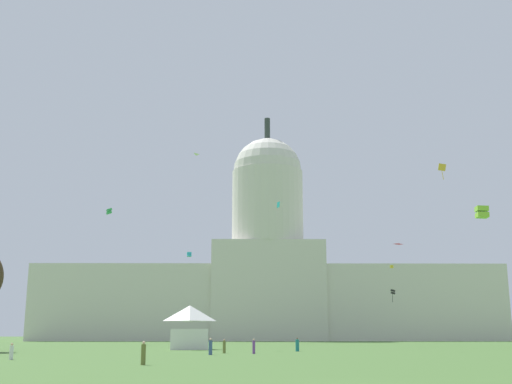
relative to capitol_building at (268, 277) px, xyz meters
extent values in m
cube|color=beige|center=(-34.76, 0.00, -7.90)|extent=(69.52, 19.73, 22.11)
cube|color=beige|center=(34.76, 0.00, -7.90)|extent=(69.52, 19.73, 22.11)
cube|color=beige|center=(0.00, 0.00, -4.41)|extent=(33.44, 21.70, 29.09)
cylinder|color=beige|center=(0.00, 0.00, 21.57)|extent=(22.11, 22.11, 22.87)
sphere|color=beige|center=(0.00, 0.00, 33.00)|extent=(21.55, 21.55, 21.55)
cylinder|color=#2D3833|center=(0.00, 0.00, 47.33)|extent=(1.80, 1.80, 7.10)
cube|color=white|center=(-14.42, -99.26, -17.50)|extent=(5.80, 6.03, 2.91)
pyramid|color=white|center=(-14.42, -99.26, -13.78)|extent=(6.09, 6.33, 2.26)
cylinder|color=#703D93|center=(-5.16, -119.17, -18.21)|extent=(0.45, 0.45, 1.49)
sphere|color=beige|center=(-5.16, -119.17, -17.36)|extent=(0.30, 0.30, 0.22)
cylinder|color=silver|center=(-27.07, -135.16, -18.33)|extent=(0.47, 0.47, 1.25)
sphere|color=tan|center=(-27.07, -135.16, -17.60)|extent=(0.29, 0.29, 0.22)
cylinder|color=olive|center=(-13.66, -144.84, -18.20)|extent=(0.41, 0.41, 1.51)
sphere|color=beige|center=(-13.66, -144.84, -17.33)|extent=(0.27, 0.27, 0.24)
cylinder|color=#3D5684|center=(-9.94, -122.57, -18.18)|extent=(0.52, 0.52, 1.55)
sphere|color=beige|center=(-9.94, -122.57, -17.28)|extent=(0.32, 0.32, 0.25)
cylinder|color=olive|center=(-8.65, -116.87, -18.24)|extent=(0.42, 0.42, 1.44)
sphere|color=tan|center=(-8.65, -116.87, -17.41)|extent=(0.25, 0.25, 0.21)
cylinder|color=#1E757A|center=(0.58, -109.29, -18.20)|extent=(0.63, 0.63, 1.51)
sphere|color=brown|center=(0.58, -109.29, -17.34)|extent=(0.30, 0.30, 0.22)
cube|color=#8CD133|center=(16.16, -135.78, -5.81)|extent=(1.12, 1.10, 0.51)
cube|color=#8CD133|center=(16.16, -135.78, -5.21)|extent=(1.12, 1.10, 0.51)
cube|color=gold|center=(19.80, -113.22, 4.81)|extent=(1.08, 0.24, 1.08)
cylinder|color=gold|center=(19.82, -113.22, 3.73)|extent=(0.20, 0.13, 1.23)
cube|color=black|center=(18.92, -84.81, -9.94)|extent=(0.95, 0.91, 0.49)
cube|color=black|center=(18.92, -84.81, -9.53)|extent=(0.95, 0.91, 0.49)
cylinder|color=black|center=(18.81, -84.81, -10.80)|extent=(0.14, 0.08, 1.39)
cube|color=green|center=(-37.41, -53.12, 9.90)|extent=(1.52, 1.46, 0.86)
cube|color=green|center=(-37.41, -53.12, 10.53)|extent=(1.52, 1.46, 0.86)
pyramid|color=red|center=(14.29, -108.22, -5.16)|extent=(1.38, 1.09, 0.18)
cube|color=yellow|center=(31.18, -30.31, -0.07)|extent=(0.99, 1.00, 0.33)
cube|color=yellow|center=(31.18, -30.31, 0.33)|extent=(0.99, 1.00, 0.33)
cube|color=#33BCDB|center=(-20.49, -38.39, 2.00)|extent=(1.23, 1.27, 0.58)
cube|color=#33BCDB|center=(-20.49, -38.39, 2.52)|extent=(1.23, 1.27, 0.58)
pyramid|color=white|center=(-13.84, -94.41, 11.48)|extent=(1.02, 1.52, 0.21)
cube|color=teal|center=(0.51, -61.03, 10.23)|extent=(0.66, 0.88, 1.35)
camera|label=1|loc=(-5.72, -194.05, -16.60)|focal=44.49mm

